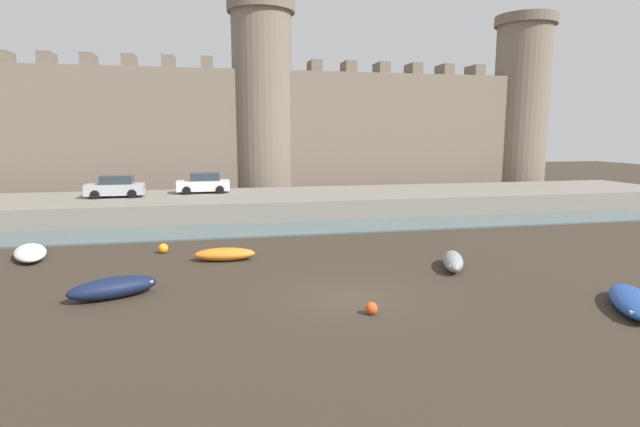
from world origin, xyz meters
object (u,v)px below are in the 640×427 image
Objects in this scene: rowboat_near_channel_right at (225,254)px; mooring_buoy_near_channel at (163,248)px; rowboat_midflat_left at (30,252)px; car_quay_centre_east at (204,183)px; mooring_buoy_off_centre at (371,308)px; car_quay_centre_west at (116,187)px; rowboat_midflat_right at (453,261)px; rowboat_foreground_centre at (632,301)px; rowboat_foreground_left at (113,287)px.

mooring_buoy_near_channel is at bearing 144.69° from rowboat_near_channel_right.
rowboat_midflat_left is 1.00× the size of car_quay_centre_east.
car_quay_centre_west is (-12.33, 23.59, 2.02)m from mooring_buoy_off_centre.
car_quay_centre_east is (-1.21, 16.40, 1.91)m from rowboat_near_channel_right.
rowboat_near_channel_right is 5.85× the size of mooring_buoy_near_channel.
car_quay_centre_west reaches higher than rowboat_midflat_left.
rowboat_midflat_left is at bearing -98.81° from car_quay_centre_west.
rowboat_midflat_left is (-19.73, 6.32, -0.09)m from rowboat_midflat_right.
rowboat_midflat_right is 7.25m from mooring_buoy_off_centre.
rowboat_midflat_right is 7.26m from rowboat_foreground_centre.
rowboat_foreground_left is 0.83× the size of car_quay_centre_west.
car_quay_centre_east is (-11.43, 20.21, 1.85)m from rowboat_midflat_right.
mooring_buoy_near_channel is 14.46m from car_quay_centre_east.
rowboat_near_channel_right reaches higher than mooring_buoy_off_centre.
rowboat_midflat_right is at bearing -46.61° from car_quay_centre_west.
rowboat_midflat_right is 20.71m from rowboat_midflat_left.
rowboat_midflat_right is at bearing -60.51° from car_quay_centre_east.
rowboat_foreground_centre is at bearing -49.44° from car_quay_centre_west.
mooring_buoy_off_centre is at bearing -37.85° from rowboat_midflat_left.
rowboat_foreground_left is at bearing -99.34° from mooring_buoy_near_channel.
rowboat_near_channel_right reaches higher than mooring_buoy_near_channel.
mooring_buoy_off_centre is (7.86, -10.78, -0.04)m from mooring_buoy_near_channel.
rowboat_foreground_left reaches higher than rowboat_near_channel_right.
rowboat_near_channel_right is 16.93m from car_quay_centre_west.
mooring_buoy_off_centre is at bearing -53.89° from mooring_buoy_near_channel.
rowboat_foreground_centre reaches higher than rowboat_near_channel_right.
mooring_buoy_off_centre is (9.02, -3.72, -0.19)m from rowboat_foreground_left.
rowboat_midflat_left is 16.30m from car_quay_centre_east.
car_quay_centre_east is at bearing 119.49° from rowboat_midflat_right.
rowboat_near_channel_right is 0.73× the size of car_quay_centre_west.
mooring_buoy_near_channel is at bearing -97.59° from car_quay_centre_east.
rowboat_foreground_left is at bearing 164.00° from rowboat_foreground_centre.
rowboat_midflat_right reaches higher than mooring_buoy_near_channel.
car_quay_centre_east is (8.30, 13.89, 1.94)m from rowboat_midflat_left.
rowboat_near_channel_right is at bearing -63.23° from car_quay_centre_west.
car_quay_centre_west is (-4.47, 12.82, 1.98)m from mooring_buoy_near_channel.
car_quay_centre_west reaches higher than mooring_buoy_off_centre.
car_quay_centre_west is (-21.47, 25.08, 1.91)m from rowboat_foreground_centre.
rowboat_midflat_left is at bearing 142.15° from mooring_buoy_off_centre.
car_quay_centre_east is at bearing 94.22° from rowboat_near_channel_right.
rowboat_foreground_centre is 1.30× the size of rowboat_near_channel_right.
rowboat_foreground_centre is 26.57m from rowboat_midflat_left.
rowboat_foreground_left is 7.15m from mooring_buoy_near_channel.
car_quay_centre_west reaches higher than rowboat_midflat_right.
car_quay_centre_west is 1.00× the size of car_quay_centre_east.
car_quay_centre_west reaches higher than rowboat_foreground_left.
car_quay_centre_east reaches higher than rowboat_near_channel_right.
car_quay_centre_east is (-5.97, 24.98, 2.02)m from mooring_buoy_off_centre.
rowboat_foreground_centre is 17.16m from rowboat_near_channel_right.
mooring_buoy_off_centre is 0.11× the size of car_quay_centre_east.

